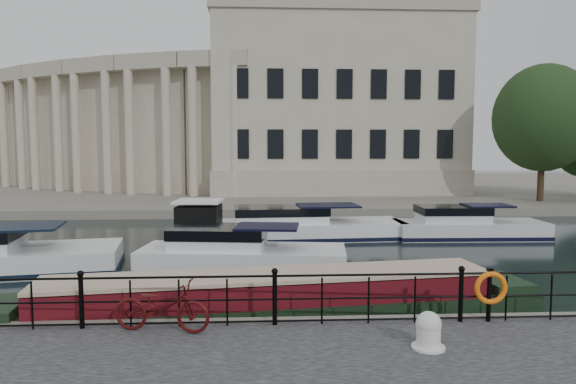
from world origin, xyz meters
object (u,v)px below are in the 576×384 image
object	(u,v)px
bicycle	(162,306)
mooring_bollard	(429,331)
life_ring_post	(491,289)
harbour_hut	(199,227)
narrowboat	(270,306)

from	to	relation	value
bicycle	mooring_bollard	size ratio (longest dim) A/B	2.85
life_ring_post	harbour_hut	distance (m)	13.33
mooring_bollard	harbour_hut	xyz separation A→B (m)	(-5.72, 12.34, 0.07)
life_ring_post	narrowboat	bearing A→B (deg)	157.34
life_ring_post	bicycle	bearing A→B (deg)	-178.37
life_ring_post	narrowboat	size ratio (longest dim) A/B	0.08
narrowboat	harbour_hut	size ratio (longest dim) A/B	5.11
life_ring_post	harbour_hut	world-z (taller)	harbour_hut
bicycle	life_ring_post	distance (m)	6.91
bicycle	life_ring_post	world-z (taller)	life_ring_post
narrowboat	bicycle	bearing A→B (deg)	-143.19
mooring_bollard	life_ring_post	xyz separation A→B (m)	(1.78, 1.33, 0.41)
narrowboat	harbour_hut	distance (m)	9.50
bicycle	harbour_hut	bearing A→B (deg)	14.11
bicycle	life_ring_post	xyz separation A→B (m)	(6.91, 0.20, 0.21)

